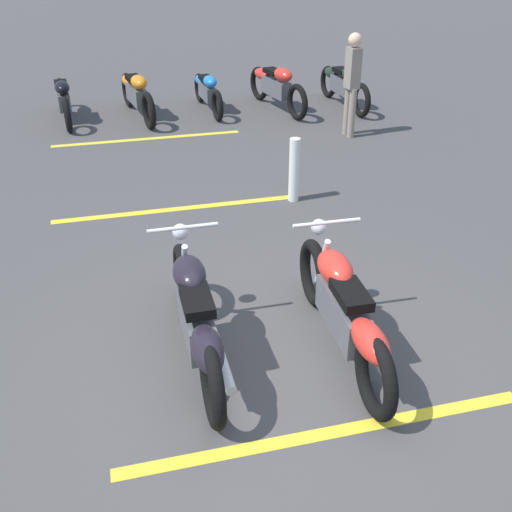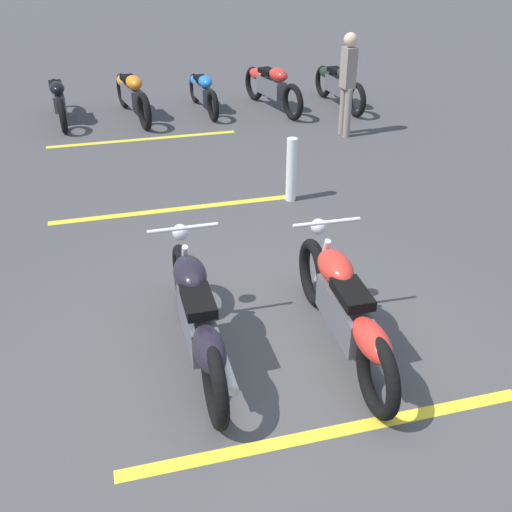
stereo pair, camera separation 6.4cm
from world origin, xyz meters
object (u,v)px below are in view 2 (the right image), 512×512
object	(u,v)px
motorcycle_row_center	(202,90)
motorcycle_row_left	(271,85)
motorcycle_row_far_left	(338,84)
bollard_post	(291,170)
motorcycle_bright_foreground	(345,309)
motorcycle_dark_foreground	(197,317)
motorcycle_row_far_right	(58,98)
bystander_near_row	(348,80)
motorcycle_row_right	(131,93)

from	to	relation	value
motorcycle_row_center	motorcycle_row_left	bearing A→B (deg)	76.86
motorcycle_row_far_left	motorcycle_row_left	bearing A→B (deg)	-100.30
motorcycle_row_far_left	bollard_post	distance (m)	4.71
motorcycle_bright_foreground	motorcycle_dark_foreground	world-z (taller)	same
motorcycle_row_left	motorcycle_row_far_right	size ratio (longest dim) A/B	1.06
motorcycle_bright_foreground	motorcycle_dark_foreground	distance (m)	1.25
motorcycle_row_far_right	motorcycle_dark_foreground	bearing A→B (deg)	4.14
motorcycle_row_far_right	bystander_near_row	distance (m)	5.27
motorcycle_row_far_right	motorcycle_row_left	bearing A→B (deg)	81.11
motorcycle_bright_foreground	motorcycle_dark_foreground	bearing A→B (deg)	81.45
motorcycle_dark_foreground	motorcycle_row_left	world-z (taller)	motorcycle_dark_foreground
motorcycle_row_right	motorcycle_row_center	bearing A→B (deg)	83.63
bollard_post	motorcycle_bright_foreground	bearing A→B (deg)	173.81
motorcycle_bright_foreground	bystander_near_row	xyz separation A→B (m)	(5.71, -1.92, 0.49)
motorcycle_row_far_left	motorcycle_row_center	size ratio (longest dim) A/B	1.11
motorcycle_row_center	bystander_near_row	bearing A→B (deg)	40.29
motorcycle_row_center	motorcycle_row_right	xyz separation A→B (m)	(-0.17, 1.35, 0.06)
motorcycle_dark_foreground	motorcycle_row_center	world-z (taller)	motorcycle_dark_foreground
motorcycle_row_far_left	motorcycle_row_far_right	size ratio (longest dim) A/B	1.04
motorcycle_dark_foreground	bystander_near_row	bearing A→B (deg)	-33.17
motorcycle_row_left	motorcycle_row_right	world-z (taller)	motorcycle_row_left
motorcycle_row_far_left	bollard_post	size ratio (longest dim) A/B	2.46
motorcycle_row_left	bystander_near_row	size ratio (longest dim) A/B	1.26
bystander_near_row	motorcycle_row_left	bearing A→B (deg)	-73.85
motorcycle_row_left	bystander_near_row	world-z (taller)	bystander_near_row
motorcycle_bright_foreground	motorcycle_row_center	distance (m)	7.69
motorcycle_dark_foreground	motorcycle_row_center	size ratio (longest dim) A/B	1.17
motorcycle_bright_foreground	motorcycle_row_left	size ratio (longest dim) A/B	1.03
bollard_post	motorcycle_row_center	bearing A→B (deg)	8.40
motorcycle_row_right	bollard_post	distance (m)	4.71
motorcycle_bright_foreground	motorcycle_row_far_right	world-z (taller)	motorcycle_bright_foreground
motorcycle_dark_foreground	motorcycle_row_center	bearing A→B (deg)	-10.70
motorcycle_row_far_left	motorcycle_row_far_right	distance (m)	5.36
motorcycle_row_right	bollard_post	xyz separation A→B (m)	(-4.26, -2.00, -0.02)
motorcycle_dark_foreground	motorcycle_row_right	bearing A→B (deg)	-0.44
motorcycle_bright_foreground	motorcycle_row_far_left	bearing A→B (deg)	-19.85
motorcycle_row_far_right	bystander_near_row	xyz separation A→B (m)	(-1.84, -4.91, 0.53)
motorcycle_row_left	bystander_near_row	xyz separation A→B (m)	(-1.85, -0.90, 0.50)
motorcycle_row_left	bollard_post	xyz separation A→B (m)	(-4.31, 0.68, -0.02)
motorcycle_row_far_right	bollard_post	world-z (taller)	bollard_post
bystander_near_row	motorcycle_bright_foreground	bearing A→B (deg)	61.74
motorcycle_row_right	bystander_near_row	size ratio (longest dim) A/B	1.27
motorcycle_row_center	bystander_near_row	xyz separation A→B (m)	(-1.97, -2.23, 0.56)
motorcycle_row_far_left	motorcycle_row_right	distance (m)	4.03
motorcycle_row_right	motorcycle_row_left	bearing A→B (deg)	77.68
motorcycle_row_right	bystander_near_row	distance (m)	4.03
motorcycle_bright_foreground	motorcycle_row_left	distance (m)	7.64
motorcycle_bright_foreground	bollard_post	size ratio (longest dim) A/B	2.58
motorcycle_row_left	motorcycle_row_far_right	distance (m)	4.01
motorcycle_bright_foreground	motorcycle_row_right	bearing A→B (deg)	10.08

